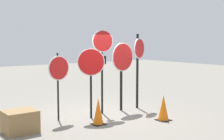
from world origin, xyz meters
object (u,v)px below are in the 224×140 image
at_px(traffic_cone_0, 98,112).
at_px(traffic_cone_1, 163,108).
at_px(stop_sign_0, 59,72).
at_px(stop_sign_2, 103,52).
at_px(storage_crate, 20,122).
at_px(stop_sign_3, 122,63).
at_px(stop_sign_1, 91,67).
at_px(stop_sign_4, 138,59).

bearing_deg(traffic_cone_0, traffic_cone_1, -23.27).
distance_m(stop_sign_0, traffic_cone_0, 1.62).
relative_size(stop_sign_0, stop_sign_2, 0.74).
relative_size(traffic_cone_1, storage_crate, 0.93).
height_order(stop_sign_2, stop_sign_3, stop_sign_2).
xyz_separation_m(stop_sign_1, traffic_cone_1, (1.56, -1.44, -1.18)).
bearing_deg(stop_sign_0, stop_sign_4, -10.40).
distance_m(stop_sign_2, storage_crate, 3.33).
bearing_deg(traffic_cone_1, stop_sign_3, 95.28).
bearing_deg(stop_sign_4, traffic_cone_0, -178.92).
bearing_deg(stop_sign_4, stop_sign_1, 166.06).
bearing_deg(traffic_cone_1, stop_sign_0, 144.01).
bearing_deg(traffic_cone_1, traffic_cone_0, 156.73).
bearing_deg(stop_sign_2, stop_sign_0, -169.19).
relative_size(stop_sign_2, stop_sign_4, 1.04).
distance_m(stop_sign_0, stop_sign_1, 0.95).
relative_size(stop_sign_4, traffic_cone_0, 3.45).
bearing_deg(stop_sign_1, stop_sign_3, 36.71).
bearing_deg(stop_sign_3, traffic_cone_0, -155.84).
bearing_deg(stop_sign_3, stop_sign_1, -175.19).
bearing_deg(stop_sign_0, traffic_cone_0, -65.36).
relative_size(stop_sign_2, storage_crate, 3.31).
distance_m(stop_sign_4, storage_crate, 4.56).
distance_m(traffic_cone_0, traffic_cone_1, 1.93).
bearing_deg(stop_sign_0, stop_sign_3, -10.40).
bearing_deg(traffic_cone_1, storage_crate, 161.04).
distance_m(stop_sign_2, traffic_cone_1, 2.53).
distance_m(stop_sign_3, traffic_cone_1, 2.11).
relative_size(stop_sign_0, stop_sign_3, 0.87).
bearing_deg(traffic_cone_0, stop_sign_1, 72.90).
height_order(stop_sign_1, traffic_cone_1, stop_sign_1).
height_order(stop_sign_4, traffic_cone_1, stop_sign_4).
distance_m(stop_sign_1, traffic_cone_0, 1.38).
bearing_deg(stop_sign_1, storage_crate, -151.15).
bearing_deg(storage_crate, stop_sign_1, 3.52).
bearing_deg(traffic_cone_1, stop_sign_1, 137.40).
height_order(stop_sign_1, stop_sign_4, stop_sign_4).
xyz_separation_m(stop_sign_1, stop_sign_4, (2.09, 0.27, 0.15)).
bearing_deg(stop_sign_4, stop_sign_0, 157.40).
relative_size(stop_sign_1, storage_crate, 2.62).
bearing_deg(traffic_cone_0, stop_sign_4, 22.26).
bearing_deg(stop_sign_3, stop_sign_4, -7.98).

